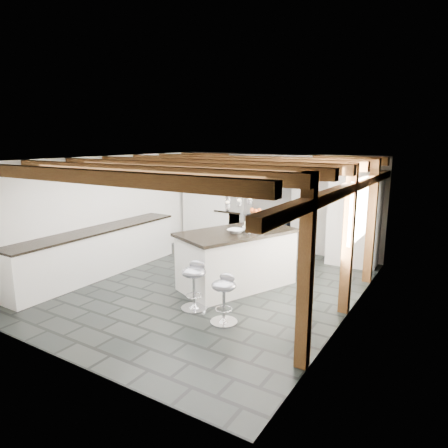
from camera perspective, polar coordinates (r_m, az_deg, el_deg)
The scene contains 6 objects.
ground at distance 7.40m, azimuth -2.31°, elevation -8.82°, with size 6.00×6.00×0.00m, color black.
room_shell at distance 8.58m, azimuth -0.46°, elevation 1.50°, with size 6.00×6.03×6.00m.
range_cooker at distance 9.51m, azimuth 6.72°, elevation -1.23°, with size 1.00×0.63×0.99m.
kitchen_island at distance 7.23m, azimuth 1.90°, elevation -4.90°, with size 1.82×2.35×1.38m.
bar_stool_near at distance 5.84m, azimuth 0.03°, elevation -9.85°, with size 0.40×0.40×0.74m.
bar_stool_far at distance 6.30m, azimuth -4.28°, elevation -7.94°, with size 0.46×0.46×0.78m.
Camera 1 is at (3.88, -5.72, 2.64)m, focal length 32.00 mm.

